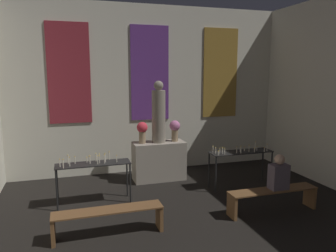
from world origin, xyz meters
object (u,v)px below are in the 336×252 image
(person_seated, at_px, (279,174))
(flower_vase_right, at_px, (175,129))
(statue, at_px, (159,114))
(flower_vase_left, at_px, (142,130))
(candle_rack_right, at_px, (241,156))
(candle_rack_left, at_px, (93,168))
(altar, at_px, (159,161))
(pew_back_left, at_px, (108,217))
(pew_back_right, at_px, (273,196))

(person_seated, bearing_deg, flower_vase_right, 116.51)
(statue, distance_m, flower_vase_right, 0.58)
(flower_vase_left, height_order, person_seated, flower_vase_left)
(candle_rack_right, bearing_deg, candle_rack_left, 179.92)
(altar, relative_size, flower_vase_left, 2.44)
(statue, xyz_separation_m, pew_back_left, (-1.62, -2.62, -1.38))
(altar, height_order, pew_back_right, altar)
(altar, relative_size, flower_vase_right, 2.44)
(statue, distance_m, pew_back_left, 3.37)
(statue, bearing_deg, flower_vase_left, 180.00)
(flower_vase_left, distance_m, pew_back_right, 3.47)
(flower_vase_left, distance_m, candle_rack_right, 2.50)
(pew_back_left, bearing_deg, flower_vase_left, 65.51)
(flower_vase_left, bearing_deg, flower_vase_right, 0.00)
(candle_rack_right, distance_m, pew_back_right, 1.56)
(pew_back_right, bearing_deg, statue, 121.82)
(altar, bearing_deg, person_seated, -56.43)
(candle_rack_left, bearing_deg, flower_vase_left, 40.30)
(flower_vase_right, bearing_deg, pew_back_left, -128.14)
(pew_back_left, bearing_deg, altar, 58.18)
(altar, distance_m, candle_rack_left, 2.09)
(altar, bearing_deg, candle_rack_right, -32.82)
(candle_rack_right, bearing_deg, person_seated, -90.05)
(candle_rack_right, height_order, pew_back_left, candle_rack_right)
(altar, distance_m, person_seated, 3.15)
(altar, height_order, statue, statue)
(altar, xyz_separation_m, person_seated, (1.74, -2.62, 0.29))
(statue, bearing_deg, pew_back_right, -58.18)
(pew_back_right, bearing_deg, flower_vase_right, 114.49)
(candle_rack_left, xyz_separation_m, person_seated, (3.48, -1.50, 0.01))
(altar, distance_m, candle_rack_right, 2.09)
(person_seated, bearing_deg, pew_back_right, 180.00)
(flower_vase_left, xyz_separation_m, candle_rack_right, (2.17, -1.12, -0.55))
(flower_vase_left, height_order, candle_rack_left, flower_vase_left)
(altar, bearing_deg, candle_rack_left, -147.44)
(statue, relative_size, pew_back_right, 0.84)
(altar, bearing_deg, pew_back_left, -121.82)
(flower_vase_left, relative_size, person_seated, 0.77)
(pew_back_right, bearing_deg, pew_back_left, 180.00)
(pew_back_left, bearing_deg, candle_rack_left, 94.71)
(altar, distance_m, statue, 1.22)
(pew_back_right, relative_size, person_seated, 2.64)
(flower_vase_left, relative_size, flower_vase_right, 1.00)
(flower_vase_left, bearing_deg, pew_back_left, -114.49)
(flower_vase_left, height_order, candle_rack_right, flower_vase_left)
(altar, height_order, flower_vase_right, flower_vase_right)
(statue, distance_m, person_seated, 3.28)
(flower_vase_right, height_order, person_seated, flower_vase_right)
(altar, xyz_separation_m, candle_rack_left, (-1.75, -1.12, 0.28))
(flower_vase_left, bearing_deg, altar, 0.00)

